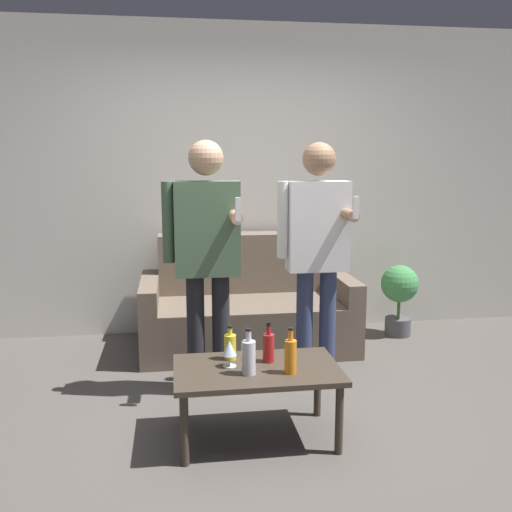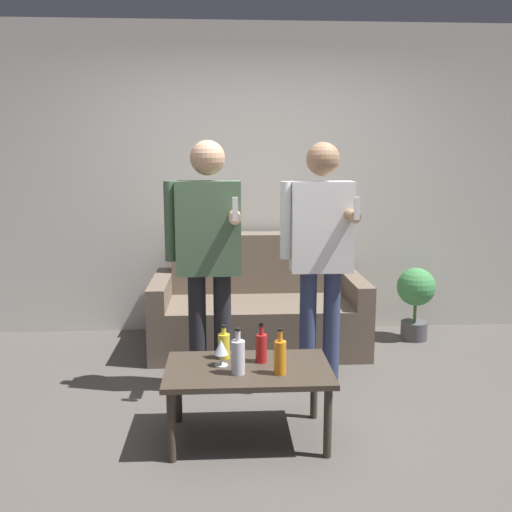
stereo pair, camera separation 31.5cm
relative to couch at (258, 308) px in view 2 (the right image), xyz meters
The scene contains 12 objects.
ground_plane 1.55m from the couch, 91.35° to the right, with size 16.00×16.00×0.00m, color #514C47.
wall_back 1.14m from the couch, 94.17° to the left, with size 8.00×0.06×2.70m.
couch is the anchor object (origin of this frame).
coffee_table 1.62m from the couch, 95.29° to the right, with size 0.92×0.56×0.42m.
bottle_orange 1.72m from the couch, 96.97° to the right, with size 0.08×0.08×0.26m.
bottle_green 1.49m from the couch, 100.99° to the right, with size 0.07×0.07×0.20m.
bottle_dark 1.72m from the couch, 89.40° to the right, with size 0.07×0.07×0.25m.
bottle_yellow 1.54m from the couch, 92.65° to the right, with size 0.07×0.07×0.22m.
wine_glass_near 1.61m from the couch, 100.74° to the right, with size 0.08×0.08×0.15m.
person_standing_left 1.22m from the couch, 112.03° to the right, with size 0.49×0.43×1.67m.
person_standing_right 1.16m from the couch, 66.89° to the right, with size 0.48×0.43×1.67m.
potted_plant 1.37m from the couch, ahead, with size 0.33×0.33×0.63m.
Camera 2 is at (-0.24, -3.09, 1.58)m, focal length 40.00 mm.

